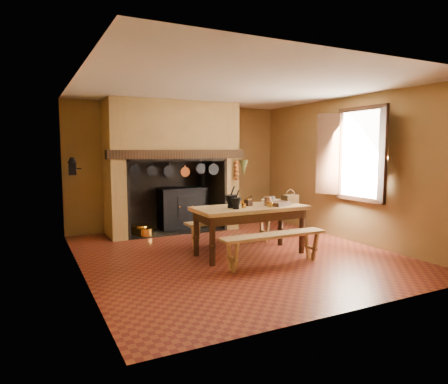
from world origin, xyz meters
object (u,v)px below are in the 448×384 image
work_table (250,214)px  wicker_basket (290,198)px  bench_front (274,242)px  mixing_bowl (271,201)px  iron_range (182,208)px  coffee_grinder (248,202)px

work_table → wicker_basket: bearing=3.3°
work_table → bench_front: work_table is taller
wicker_basket → work_table: bearing=180.0°
bench_front → mixing_bowl: (0.52, 0.87, 0.50)m
iron_range → mixing_bowl: iron_range is taller
work_table → bench_front: size_ratio=1.08×
bench_front → coffee_grinder: coffee_grinder is taller
coffee_grinder → mixing_bowl: (0.51, 0.07, -0.03)m
bench_front → coffee_grinder: size_ratio=10.48×
coffee_grinder → wicker_basket: bearing=-14.4°
work_table → coffee_grinder: bearing=85.2°
iron_range → wicker_basket: bearing=-66.6°
iron_range → coffee_grinder: iron_range is taller
bench_front → work_table: bearing=90.0°
iron_range → wicker_basket: size_ratio=5.92×
work_table → mixing_bowl: 0.56m
work_table → coffee_grinder: coffee_grinder is taller
iron_range → wicker_basket: 2.82m
mixing_bowl → coffee_grinder: bearing=-172.1°
coffee_grinder → wicker_basket: 0.85m
work_table → coffee_grinder: (0.01, 0.07, 0.20)m
mixing_bowl → iron_range: bearing=107.2°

